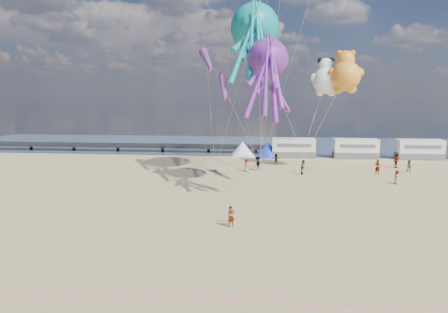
# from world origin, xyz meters

# --- Properties ---
(ground) EXTENTS (120.00, 120.00, 0.00)m
(ground) POSITION_xyz_m (0.00, 0.00, 0.00)
(ground) COLOR tan
(ground) RESTS_ON ground
(water) EXTENTS (120.00, 120.00, 0.00)m
(water) POSITION_xyz_m (0.00, 55.00, 0.02)
(water) COLOR #334A62
(water) RESTS_ON ground
(pier) EXTENTS (60.00, 3.00, 0.50)m
(pier) POSITION_xyz_m (-28.00, 44.00, 1.00)
(pier) COLOR black
(pier) RESTS_ON ground
(motorhome_0) EXTENTS (6.60, 2.50, 3.00)m
(motorhome_0) POSITION_xyz_m (6.00, 40.00, 1.50)
(motorhome_0) COLOR silver
(motorhome_0) RESTS_ON ground
(motorhome_1) EXTENTS (6.60, 2.50, 3.00)m
(motorhome_1) POSITION_xyz_m (15.50, 40.00, 1.50)
(motorhome_1) COLOR silver
(motorhome_1) RESTS_ON ground
(motorhome_2) EXTENTS (6.60, 2.50, 3.00)m
(motorhome_2) POSITION_xyz_m (25.00, 40.00, 1.50)
(motorhome_2) COLOR silver
(motorhome_2) RESTS_ON ground
(tent_white) EXTENTS (4.00, 4.00, 2.40)m
(tent_white) POSITION_xyz_m (-2.00, 40.00, 1.20)
(tent_white) COLOR white
(tent_white) RESTS_ON ground
(tent_blue) EXTENTS (4.00, 4.00, 2.40)m
(tent_blue) POSITION_xyz_m (2.00, 40.00, 1.20)
(tent_blue) COLOR #1933CC
(tent_blue) RESTS_ON ground
(rope_line) EXTENTS (34.00, 0.03, 0.03)m
(rope_line) POSITION_xyz_m (0.00, -5.00, 0.02)
(rope_line) COLOR #F2338C
(rope_line) RESTS_ON ground
(standing_person) EXTENTS (0.69, 0.65, 1.60)m
(standing_person) POSITION_xyz_m (-1.02, 5.79, 0.80)
(standing_person) COLOR tan
(standing_person) RESTS_ON ground
(beachgoer_0) EXTENTS (0.39, 0.57, 1.52)m
(beachgoer_0) POSITION_xyz_m (15.97, 21.92, 0.76)
(beachgoer_0) COLOR #7F6659
(beachgoer_0) RESTS_ON ground
(beachgoer_1) EXTENTS (0.93, 0.83, 1.59)m
(beachgoer_1) POSITION_xyz_m (19.71, 28.85, 0.79)
(beachgoer_1) COLOR #7F6659
(beachgoer_1) RESTS_ON ground
(beachgoer_2) EXTENTS (1.06, 1.12, 1.83)m
(beachgoer_2) POSITION_xyz_m (0.60, 28.28, 0.92)
(beachgoer_2) COLOR #7F6659
(beachgoer_2) RESTS_ON ground
(beachgoer_3) EXTENTS (1.36, 1.20, 1.83)m
(beachgoer_3) POSITION_xyz_m (19.11, 32.11, 0.92)
(beachgoer_3) COLOR #7F6659
(beachgoer_3) RESTS_ON ground
(beachgoer_4) EXTENTS (0.92, 0.44, 1.52)m
(beachgoer_4) POSITION_xyz_m (3.12, 33.20, 0.76)
(beachgoer_4) COLOR #7F6659
(beachgoer_4) RESTS_ON ground
(beachgoer_5) EXTENTS (1.61, 1.51, 1.81)m
(beachgoer_5) POSITION_xyz_m (15.41, 27.33, 0.90)
(beachgoer_5) COLOR #7F6659
(beachgoer_5) RESTS_ON ground
(beachgoer_6) EXTENTS (0.58, 0.69, 1.60)m
(beachgoer_6) POSITION_xyz_m (-0.83, 27.49, 0.80)
(beachgoer_6) COLOR #7F6659
(beachgoer_6) RESTS_ON ground
(beachgoer_7) EXTENTS (0.82, 1.01, 1.80)m
(beachgoer_7) POSITION_xyz_m (6.27, 26.36, 0.90)
(beachgoer_7) COLOR #7F6659
(beachgoer_7) RESTS_ON ground
(sandbag_a) EXTENTS (0.50, 0.35, 0.22)m
(sandbag_a) POSITION_xyz_m (-4.81, 27.22, 0.11)
(sandbag_a) COLOR gray
(sandbag_a) RESTS_ON ground
(sandbag_b) EXTENTS (0.50, 0.35, 0.22)m
(sandbag_b) POSITION_xyz_m (0.77, 27.84, 0.11)
(sandbag_b) COLOR gray
(sandbag_b) RESTS_ON ground
(sandbag_c) EXTENTS (0.50, 0.35, 0.22)m
(sandbag_c) POSITION_xyz_m (5.37, 26.02, 0.11)
(sandbag_c) COLOR gray
(sandbag_c) RESTS_ON ground
(sandbag_d) EXTENTS (0.50, 0.35, 0.22)m
(sandbag_d) POSITION_xyz_m (7.12, 28.43, 0.11)
(sandbag_d) COLOR gray
(sandbag_d) RESTS_ON ground
(sandbag_e) EXTENTS (0.50, 0.35, 0.22)m
(sandbag_e) POSITION_xyz_m (0.99, 30.10, 0.11)
(sandbag_e) COLOR gray
(sandbag_e) RESTS_ON ground
(kite_octopus_teal) EXTENTS (5.89, 11.24, 12.30)m
(kite_octopus_teal) POSITION_xyz_m (0.12, 25.21, 17.34)
(kite_octopus_teal) COLOR teal
(kite_octopus_purple) EXTENTS (5.14, 9.72, 10.62)m
(kite_octopus_purple) POSITION_xyz_m (1.59, 19.19, 13.35)
(kite_octopus_purple) COLOR #6F2693
(kite_panda) EXTENTS (4.58, 4.37, 5.82)m
(kite_panda) POSITION_xyz_m (9.16, 30.22, 11.56)
(kite_panda) COLOR white
(kite_teddy_orange) EXTENTS (5.62, 5.45, 6.36)m
(kite_teddy_orange) POSITION_xyz_m (11.32, 28.79, 12.07)
(kite_teddy_orange) COLOR orange
(windsock_left) EXTENTS (3.07, 7.68, 7.66)m
(windsock_left) POSITION_xyz_m (-5.43, 24.48, 13.76)
(windsock_left) COLOR red
(windsock_mid) EXTENTS (2.61, 5.68, 5.63)m
(windsock_mid) POSITION_xyz_m (3.06, 20.45, 9.32)
(windsock_mid) COLOR red
(windsock_right) EXTENTS (1.74, 5.81, 5.74)m
(windsock_right) POSITION_xyz_m (-2.84, 18.35, 10.64)
(windsock_right) COLOR red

